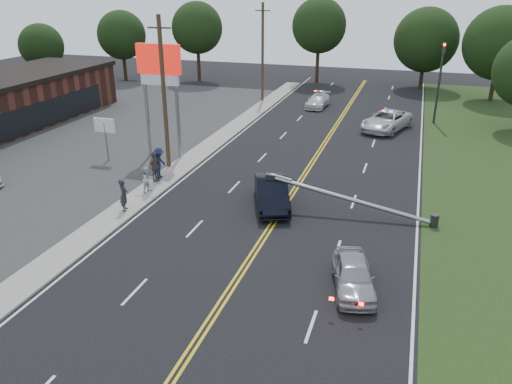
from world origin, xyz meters
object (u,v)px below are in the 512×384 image
(pylon_sign, at_px, (159,74))
(bystander_c, at_px, (159,163))
(utility_pole_mid, at_px, (164,94))
(emergency_a, at_px, (387,121))
(crashed_sedan, at_px, (272,193))
(traffic_signal, at_px, (440,76))
(fallen_streetlight, at_px, (359,202))
(waiting_sedan, at_px, (353,275))
(emergency_b, at_px, (318,101))
(utility_pole_far, at_px, (263,53))
(bystander_a, at_px, (124,195))
(bystander_d, at_px, (154,167))
(bystander_b, at_px, (148,180))
(small_sign, at_px, (105,129))

(pylon_sign, relative_size, bystander_c, 4.01)
(utility_pole_mid, xyz_separation_m, emergency_a, (13.53, 14.39, -4.26))
(crashed_sedan, bearing_deg, traffic_signal, 46.87)
(bystander_c, bearing_deg, utility_pole_mid, 11.95)
(fallen_streetlight, relative_size, waiting_sedan, 2.37)
(pylon_sign, height_order, emergency_b, pylon_sign)
(waiting_sedan, xyz_separation_m, emergency_a, (-0.50, 25.44, 0.15))
(traffic_signal, height_order, crashed_sedan, traffic_signal)
(utility_pole_mid, bearing_deg, crashed_sedan, -25.46)
(utility_pole_far, distance_m, waiting_sedan, 36.17)
(utility_pole_far, relative_size, bystander_a, 5.48)
(traffic_signal, bearing_deg, utility_pole_mid, -134.20)
(pylon_sign, relative_size, bystander_a, 4.38)
(utility_pole_far, bearing_deg, emergency_b, -8.50)
(utility_pole_far, xyz_separation_m, bystander_a, (0.99, -29.27, -4.05))
(emergency_a, bearing_deg, utility_pole_far, 170.07)
(pylon_sign, bearing_deg, emergency_a, 39.89)
(fallen_streetlight, relative_size, bystander_d, 4.78)
(utility_pole_far, height_order, bystander_b, utility_pole_far)
(crashed_sedan, height_order, bystander_c, bystander_c)
(small_sign, xyz_separation_m, emergency_b, (11.02, 21.07, -1.68))
(crashed_sedan, xyz_separation_m, emergency_a, (5.01, 18.44, 0.01))
(traffic_signal, distance_m, bystander_d, 27.07)
(crashed_sedan, height_order, bystander_a, bystander_a)
(waiting_sedan, distance_m, bystander_c, 16.19)
(small_sign, xyz_separation_m, emergency_a, (18.33, 14.39, -1.51))
(pylon_sign, bearing_deg, waiting_sedan, -40.43)
(utility_pole_far, distance_m, bystander_d, 25.16)
(emergency_a, bearing_deg, crashed_sedan, -85.77)
(emergency_b, bearing_deg, pylon_sign, -108.26)
(utility_pole_mid, relative_size, utility_pole_far, 1.00)
(bystander_b, relative_size, bystander_c, 0.78)
(traffic_signal, relative_size, waiting_sedan, 1.79)
(utility_pole_far, bearing_deg, bystander_d, -88.86)
(traffic_signal, xyz_separation_m, fallen_streetlight, (-4.11, -22.00, -3.29))
(emergency_b, xyz_separation_m, bystander_a, (-5.23, -28.34, 0.38))
(bystander_b, xyz_separation_m, bystander_d, (-0.45, 1.67, 0.20))
(bystander_a, bearing_deg, small_sign, 17.23)
(pylon_sign, relative_size, crashed_sedan, 1.63)
(pylon_sign, bearing_deg, small_sign, -150.26)
(utility_pole_mid, height_order, bystander_b, utility_pole_mid)
(utility_pole_far, distance_m, emergency_a, 16.09)
(traffic_signal, relative_size, utility_pole_far, 0.70)
(crashed_sedan, distance_m, bystander_b, 7.58)
(emergency_b, bearing_deg, bystander_c, -100.60)
(utility_pole_far, bearing_deg, utility_pole_mid, -90.00)
(fallen_streetlight, bearing_deg, traffic_signal, 79.41)
(utility_pole_mid, bearing_deg, utility_pole_far, 90.00)
(bystander_d, bearing_deg, waiting_sedan, -116.52)
(fallen_streetlight, bearing_deg, emergency_b, 105.96)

